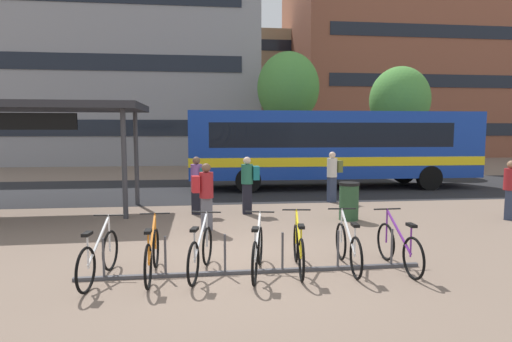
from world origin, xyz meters
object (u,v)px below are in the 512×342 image
transit_shelter (14,110)px  parked_bicycle_silver_2 (201,252)px  commuter_teal_pack_2 (248,181)px  trash_bin (349,201)px  parked_bicycle_purple_6 (399,248)px  city_bus (334,146)px  parked_bicycle_white_0 (99,258)px  commuter_olive_pack_4 (510,186)px  commuter_red_pack_0 (205,192)px  parked_bicycle_orange_1 (152,255)px  parked_bicycle_white_5 (348,247)px  commuter_teal_pack_3 (198,181)px  street_tree_1 (400,100)px  parked_bicycle_yellow_4 (299,249)px  parked_bicycle_white_3 (257,252)px  street_tree_0 (288,88)px  commuter_olive_pack_1 (333,173)px

transit_shelter → parked_bicycle_silver_2: bearing=-48.1°
commuter_teal_pack_2 → trash_bin: 2.92m
commuter_teal_pack_2 → trash_bin: size_ratio=1.63×
parked_bicycle_silver_2 → parked_bicycle_purple_6: size_ratio=0.98×
city_bus → parked_bicycle_white_0: (-7.10, -10.26, -1.39)m
parked_bicycle_white_0 → commuter_olive_pack_4: bearing=-63.3°
parked_bicycle_purple_6 → commuter_teal_pack_2: bearing=21.7°
parked_bicycle_purple_6 → commuter_olive_pack_4: bearing=-55.2°
commuter_red_pack_0 → city_bus: bearing=43.0°
parked_bicycle_orange_1 → parked_bicycle_white_5: bearing=-89.4°
transit_shelter → parked_bicycle_purple_6: bearing=-34.7°
commuter_teal_pack_3 → commuter_teal_pack_2: bearing=-160.6°
city_bus → parked_bicycle_white_5: (-2.88, -10.15, -1.39)m
street_tree_1 → trash_bin: bearing=-120.7°
parked_bicycle_yellow_4 → commuter_red_pack_0: 3.58m
commuter_teal_pack_2 → trash_bin: bearing=154.6°
parked_bicycle_white_0 → commuter_teal_pack_2: size_ratio=1.02×
parked_bicycle_white_0 → parked_bicycle_yellow_4: same height
parked_bicycle_white_3 → city_bus: bearing=-11.8°
transit_shelter → trash_bin: (9.30, -1.85, -2.51)m
parked_bicycle_yellow_4 → commuter_teal_pack_3: 5.47m
parked_bicycle_white_3 → parked_bicycle_white_5: (1.63, 0.11, 0.00)m
commuter_red_pack_0 → street_tree_1: size_ratio=0.28×
parked_bicycle_white_0 → parked_bicycle_orange_1: size_ratio=1.00×
commuter_red_pack_0 → street_tree_0: size_ratio=0.23×
street_tree_1 → commuter_teal_pack_3: bearing=-136.7°
street_tree_0 → street_tree_1: bearing=-28.9°
parked_bicycle_orange_1 → commuter_red_pack_0: 3.35m
parked_bicycle_purple_6 → commuter_red_pack_0: commuter_red_pack_0 is taller
parked_bicycle_white_0 → parked_bicycle_silver_2: 1.64m
parked_bicycle_silver_2 → parked_bicycle_white_5: size_ratio=0.98×
commuter_olive_pack_4 → street_tree_0: 16.13m
parked_bicycle_white_3 → parked_bicycle_yellow_4: bearing=-69.6°
transit_shelter → commuter_red_pack_0: transit_shelter is taller
commuter_teal_pack_3 → commuter_olive_pack_4: size_ratio=1.03×
parked_bicycle_purple_6 → commuter_olive_pack_1: bearing=-8.5°
parked_bicycle_purple_6 → street_tree_1: bearing=-26.5°
parked_bicycle_white_0 → parked_bicycle_orange_1: same height
parked_bicycle_orange_1 → street_tree_1: bearing=-37.2°
parked_bicycle_white_0 → parked_bicycle_white_5: size_ratio=1.00×
parked_bicycle_silver_2 → street_tree_0: street_tree_0 is taller
parked_bicycle_white_3 → parked_bicycle_orange_1: bearing=100.3°
transit_shelter → street_tree_1: size_ratio=1.21×
commuter_teal_pack_2 → parked_bicycle_orange_1: bearing=65.3°
commuter_olive_pack_1 → commuter_teal_pack_3: (-4.50, -1.54, -0.03)m
commuter_teal_pack_2 → street_tree_0: street_tree_0 is taller
commuter_teal_pack_3 → commuter_olive_pack_4: commuter_teal_pack_3 is taller
commuter_red_pack_0 → commuter_olive_pack_4: (8.28, 0.29, -0.01)m
commuter_olive_pack_4 → parked_bicycle_white_3: bearing=-21.4°
parked_bicycle_white_0 → parked_bicycle_white_5: 4.22m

